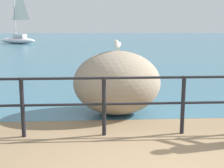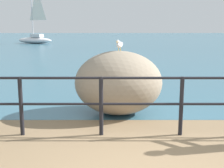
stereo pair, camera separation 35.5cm
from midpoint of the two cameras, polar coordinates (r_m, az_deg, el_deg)
ground_plane at (r=23.43m, az=1.91°, el=6.13°), size 120.00×120.00×0.10m
sea_surface at (r=50.83m, az=1.03°, el=8.69°), size 120.00×90.00×0.01m
promenade_railing at (r=5.14m, az=7.81°, el=-2.86°), size 9.64×0.07×1.02m
breakwater_boulder_main at (r=6.37m, az=3.07°, el=0.23°), size 1.85×1.61×1.35m
seagull at (r=6.31m, az=3.31°, el=7.58°), size 0.20×0.34×0.23m
sailboat at (r=35.20m, az=-13.86°, el=8.61°), size 4.56×2.91×6.16m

